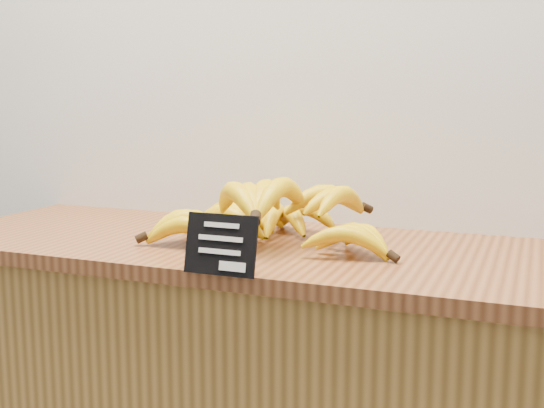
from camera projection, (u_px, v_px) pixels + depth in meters
The scene contains 3 objects.
counter_top at pixel (281, 250), 1.41m from camera, with size 1.54×0.54×0.03m, color brown.
chalkboard_sign at pixel (221, 245), 1.16m from camera, with size 0.13×0.01×0.10m, color black.
banana_pile at pixel (269, 216), 1.42m from camera, with size 0.53×0.39×0.13m.
Camera 1 is at (0.63, 1.46, 1.23)m, focal length 45.00 mm.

